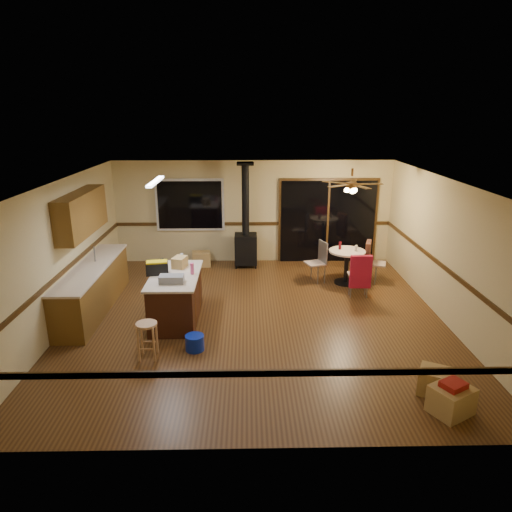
{
  "coord_description": "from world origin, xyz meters",
  "views": [
    {
      "loc": [
        -0.17,
        -7.89,
        3.78
      ],
      "look_at": [
        0.0,
        0.3,
        1.15
      ],
      "focal_mm": 32.0,
      "sensor_mm": 36.0,
      "label": 1
    }
  ],
  "objects_px": {
    "chair_left": "(319,257)",
    "box_corner_a": "(451,400)",
    "kitchen_island": "(176,297)",
    "toolbox_black": "(157,268)",
    "box_corner_b": "(436,382)",
    "chair_near": "(360,271)",
    "wood_stove": "(246,238)",
    "blue_bucket": "(195,343)",
    "box_under_window": "(201,259)",
    "dining_table": "(347,261)",
    "chair_right": "(369,257)",
    "toolbox_grey": "(172,279)",
    "bar_stool": "(148,341)"
  },
  "relations": [
    {
      "from": "chair_left",
      "to": "box_corner_a",
      "type": "xyz_separation_m",
      "value": [
        1.0,
        -4.83,
        -0.4
      ]
    },
    {
      "from": "kitchen_island",
      "to": "box_corner_a",
      "type": "distance_m",
      "value": 4.92
    },
    {
      "from": "toolbox_black",
      "to": "box_corner_b",
      "type": "xyz_separation_m",
      "value": [
        4.26,
        -2.47,
        -0.83
      ]
    },
    {
      "from": "chair_near",
      "to": "box_corner_a",
      "type": "distance_m",
      "value": 3.85
    },
    {
      "from": "wood_stove",
      "to": "box_corner_b",
      "type": "distance_m",
      "value": 6.12
    },
    {
      "from": "chair_near",
      "to": "chair_left",
      "type": "bearing_deg",
      "value": 124.38
    },
    {
      "from": "wood_stove",
      "to": "blue_bucket",
      "type": "bearing_deg",
      "value": -101.24
    },
    {
      "from": "chair_left",
      "to": "box_corner_b",
      "type": "height_order",
      "value": "chair_left"
    },
    {
      "from": "kitchen_island",
      "to": "box_under_window",
      "type": "height_order",
      "value": "kitchen_island"
    },
    {
      "from": "dining_table",
      "to": "chair_right",
      "type": "height_order",
      "value": "chair_right"
    },
    {
      "from": "kitchen_island",
      "to": "blue_bucket",
      "type": "bearing_deg",
      "value": -68.5
    },
    {
      "from": "chair_left",
      "to": "toolbox_grey",
      "type": "bearing_deg",
      "value": -141.57
    },
    {
      "from": "dining_table",
      "to": "box_corner_b",
      "type": "height_order",
      "value": "dining_table"
    },
    {
      "from": "chair_near",
      "to": "box_corner_a",
      "type": "xyz_separation_m",
      "value": [
        0.3,
        -3.81,
        -0.41
      ]
    },
    {
      "from": "bar_stool",
      "to": "chair_right",
      "type": "relative_size",
      "value": 0.87
    },
    {
      "from": "kitchen_island",
      "to": "toolbox_grey",
      "type": "bearing_deg",
      "value": -88.72
    },
    {
      "from": "blue_bucket",
      "to": "box_corner_b",
      "type": "height_order",
      "value": "box_corner_b"
    },
    {
      "from": "wood_stove",
      "to": "toolbox_black",
      "type": "distance_m",
      "value": 3.44
    },
    {
      "from": "box_under_window",
      "to": "blue_bucket",
      "type": "bearing_deg",
      "value": -86.13
    },
    {
      "from": "blue_bucket",
      "to": "chair_left",
      "type": "relative_size",
      "value": 0.61
    },
    {
      "from": "kitchen_island",
      "to": "chair_right",
      "type": "xyz_separation_m",
      "value": [
        4.11,
        1.92,
        0.14
      ]
    },
    {
      "from": "box_corner_b",
      "to": "dining_table",
      "type": "bearing_deg",
      "value": 94.91
    },
    {
      "from": "bar_stool",
      "to": "blue_bucket",
      "type": "relative_size",
      "value": 1.95
    },
    {
      "from": "blue_bucket",
      "to": "box_corner_b",
      "type": "xyz_separation_m",
      "value": [
        3.48,
        -1.28,
        0.05
      ]
    },
    {
      "from": "chair_left",
      "to": "box_corner_b",
      "type": "distance_m",
      "value": 4.52
    },
    {
      "from": "box_under_window",
      "to": "dining_table",
      "type": "bearing_deg",
      "value": -20.67
    },
    {
      "from": "chair_near",
      "to": "box_corner_a",
      "type": "height_order",
      "value": "chair_near"
    },
    {
      "from": "toolbox_grey",
      "to": "box_corner_b",
      "type": "height_order",
      "value": "toolbox_grey"
    },
    {
      "from": "box_corner_a",
      "to": "kitchen_island",
      "type": "bearing_deg",
      "value": 144.08
    },
    {
      "from": "toolbox_grey",
      "to": "bar_stool",
      "type": "distance_m",
      "value": 1.23
    },
    {
      "from": "box_corner_b",
      "to": "box_corner_a",
      "type": "bearing_deg",
      "value": -86.02
    },
    {
      "from": "chair_right",
      "to": "box_corner_a",
      "type": "bearing_deg",
      "value": -91.56
    },
    {
      "from": "dining_table",
      "to": "box_corner_a",
      "type": "relative_size",
      "value": 1.64
    },
    {
      "from": "toolbox_grey",
      "to": "bar_stool",
      "type": "xyz_separation_m",
      "value": [
        -0.26,
        -1.0,
        -0.66
      ]
    },
    {
      "from": "kitchen_island",
      "to": "toolbox_black",
      "type": "height_order",
      "value": "toolbox_black"
    },
    {
      "from": "toolbox_black",
      "to": "box_corner_a",
      "type": "height_order",
      "value": "toolbox_black"
    },
    {
      "from": "toolbox_grey",
      "to": "box_corner_a",
      "type": "xyz_separation_m",
      "value": [
        3.97,
        -2.47,
        -0.78
      ]
    },
    {
      "from": "chair_right",
      "to": "box_under_window",
      "type": "distance_m",
      "value": 4.13
    },
    {
      "from": "toolbox_black",
      "to": "bar_stool",
      "type": "height_order",
      "value": "toolbox_black"
    },
    {
      "from": "wood_stove",
      "to": "chair_near",
      "type": "bearing_deg",
      "value": -41.74
    },
    {
      "from": "chair_left",
      "to": "box_corner_b",
      "type": "xyz_separation_m",
      "value": [
        0.97,
        -4.39,
        -0.41
      ]
    },
    {
      "from": "toolbox_black",
      "to": "chair_left",
      "type": "distance_m",
      "value": 3.84
    },
    {
      "from": "box_corner_a",
      "to": "box_corner_b",
      "type": "bearing_deg",
      "value": 93.98
    },
    {
      "from": "chair_left",
      "to": "box_corner_a",
      "type": "distance_m",
      "value": 4.95
    },
    {
      "from": "dining_table",
      "to": "chair_left",
      "type": "distance_m",
      "value": 0.62
    },
    {
      "from": "wood_stove",
      "to": "dining_table",
      "type": "height_order",
      "value": "wood_stove"
    },
    {
      "from": "blue_bucket",
      "to": "box_under_window",
      "type": "xyz_separation_m",
      "value": [
        -0.29,
        4.27,
        0.05
      ]
    },
    {
      "from": "wood_stove",
      "to": "box_corner_b",
      "type": "height_order",
      "value": "wood_stove"
    },
    {
      "from": "toolbox_grey",
      "to": "chair_right",
      "type": "distance_m",
      "value": 4.73
    },
    {
      "from": "kitchen_island",
      "to": "box_under_window",
      "type": "distance_m",
      "value": 3.12
    }
  ]
}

